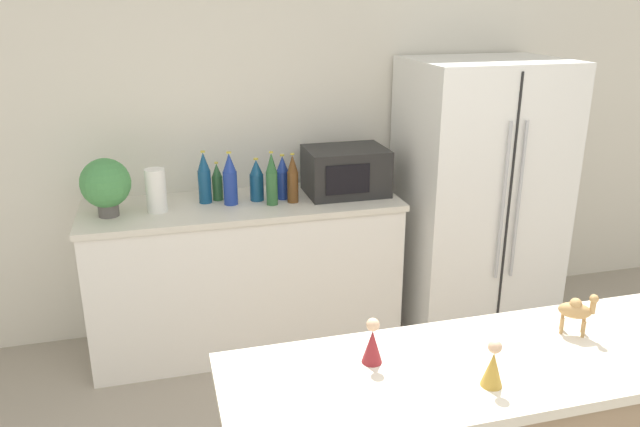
{
  "coord_description": "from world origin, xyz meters",
  "views": [
    {
      "loc": [
        -0.89,
        -1.06,
        2.06
      ],
      "look_at": [
        -0.22,
        1.42,
        1.16
      ],
      "focal_mm": 35.0,
      "sensor_mm": 36.0,
      "label": 1
    }
  ],
  "objects_px": {
    "back_bottle_5": "(283,178)",
    "refrigerator": "(477,197)",
    "camel_figurine": "(577,310)",
    "back_bottle_4": "(204,178)",
    "paper_towel_roll": "(156,190)",
    "wise_man_figurine_crimson": "(372,344)",
    "back_bottle_1": "(257,180)",
    "wise_man_figurine_blue": "(493,366)",
    "microwave": "(346,171)",
    "back_bottle_0": "(293,179)",
    "back_bottle_6": "(272,179)",
    "back_bottle_2": "(230,179)",
    "potted_plant": "(106,184)",
    "back_bottle_3": "(217,182)"
  },
  "relations": [
    {
      "from": "back_bottle_5",
      "to": "refrigerator",
      "type": "bearing_deg",
      "value": -4.34
    },
    {
      "from": "camel_figurine",
      "to": "back_bottle_4",
      "type": "bearing_deg",
      "value": 119.68
    },
    {
      "from": "paper_towel_roll",
      "to": "wise_man_figurine_crimson",
      "type": "height_order",
      "value": "paper_towel_roll"
    },
    {
      "from": "camel_figurine",
      "to": "back_bottle_1",
      "type": "bearing_deg",
      "value": 112.84
    },
    {
      "from": "wise_man_figurine_blue",
      "to": "back_bottle_4",
      "type": "bearing_deg",
      "value": 107.28
    },
    {
      "from": "back_bottle_1",
      "to": "back_bottle_5",
      "type": "relative_size",
      "value": 0.95
    },
    {
      "from": "refrigerator",
      "to": "back_bottle_5",
      "type": "relative_size",
      "value": 6.36
    },
    {
      "from": "microwave",
      "to": "back_bottle_0",
      "type": "bearing_deg",
      "value": -165.67
    },
    {
      "from": "back_bottle_0",
      "to": "back_bottle_1",
      "type": "distance_m",
      "value": 0.22
    },
    {
      "from": "wise_man_figurine_crimson",
      "to": "microwave",
      "type": "bearing_deg",
      "value": 75.27
    },
    {
      "from": "back_bottle_5",
      "to": "back_bottle_6",
      "type": "height_order",
      "value": "back_bottle_6"
    },
    {
      "from": "paper_towel_roll",
      "to": "back_bottle_1",
      "type": "xyz_separation_m",
      "value": [
        0.57,
        0.06,
        -0.0
      ]
    },
    {
      "from": "back_bottle_5",
      "to": "back_bottle_2",
      "type": "bearing_deg",
      "value": -174.75
    },
    {
      "from": "wise_man_figurine_crimson",
      "to": "back_bottle_2",
      "type": "bearing_deg",
      "value": 96.67
    },
    {
      "from": "back_bottle_6",
      "to": "paper_towel_roll",
      "type": "bearing_deg",
      "value": 176.05
    },
    {
      "from": "back_bottle_4",
      "to": "back_bottle_6",
      "type": "bearing_deg",
      "value": -20.11
    },
    {
      "from": "refrigerator",
      "to": "microwave",
      "type": "distance_m",
      "value": 0.88
    },
    {
      "from": "back_bottle_0",
      "to": "back_bottle_4",
      "type": "bearing_deg",
      "value": 166.14
    },
    {
      "from": "paper_towel_roll",
      "to": "camel_figurine",
      "type": "relative_size",
      "value": 1.57
    },
    {
      "from": "back_bottle_5",
      "to": "paper_towel_roll",
      "type": "bearing_deg",
      "value": -175.96
    },
    {
      "from": "microwave",
      "to": "wise_man_figurine_blue",
      "type": "xyz_separation_m",
      "value": [
        -0.19,
        -2.08,
        -0.04
      ]
    },
    {
      "from": "paper_towel_roll",
      "to": "back_bottle_4",
      "type": "height_order",
      "value": "back_bottle_4"
    },
    {
      "from": "potted_plant",
      "to": "back_bottle_1",
      "type": "bearing_deg",
      "value": 4.54
    },
    {
      "from": "back_bottle_6",
      "to": "wise_man_figurine_crimson",
      "type": "xyz_separation_m",
      "value": [
        -0.02,
        -1.76,
        -0.05
      ]
    },
    {
      "from": "back_bottle_0",
      "to": "wise_man_figurine_crimson",
      "type": "height_order",
      "value": "back_bottle_0"
    },
    {
      "from": "back_bottle_3",
      "to": "camel_figurine",
      "type": "xyz_separation_m",
      "value": [
        1.01,
        -1.94,
        0.02
      ]
    },
    {
      "from": "back_bottle_2",
      "to": "back_bottle_5",
      "type": "bearing_deg",
      "value": 5.25
    },
    {
      "from": "potted_plant",
      "to": "back_bottle_0",
      "type": "xyz_separation_m",
      "value": [
        1.03,
        -0.02,
        -0.04
      ]
    },
    {
      "from": "microwave",
      "to": "back_bottle_1",
      "type": "relative_size",
      "value": 1.88
    },
    {
      "from": "back_bottle_1",
      "to": "paper_towel_roll",
      "type": "bearing_deg",
      "value": -174.29
    },
    {
      "from": "paper_towel_roll",
      "to": "microwave",
      "type": "bearing_deg",
      "value": 2.96
    },
    {
      "from": "paper_towel_roll",
      "to": "wise_man_figurine_crimson",
      "type": "distance_m",
      "value": 1.91
    },
    {
      "from": "back_bottle_0",
      "to": "wise_man_figurine_blue",
      "type": "bearing_deg",
      "value": -85.36
    },
    {
      "from": "camel_figurine",
      "to": "wise_man_figurine_blue",
      "type": "bearing_deg",
      "value": -154.98
    },
    {
      "from": "wise_man_figurine_blue",
      "to": "back_bottle_1",
      "type": "bearing_deg",
      "value": 99.8
    },
    {
      "from": "back_bottle_0",
      "to": "back_bottle_5",
      "type": "relative_size",
      "value": 1.09
    },
    {
      "from": "potted_plant",
      "to": "back_bottle_3",
      "type": "height_order",
      "value": "potted_plant"
    },
    {
      "from": "wise_man_figurine_crimson",
      "to": "back_bottle_5",
      "type": "bearing_deg",
      "value": 86.96
    },
    {
      "from": "microwave",
      "to": "back_bottle_5",
      "type": "bearing_deg",
      "value": -179.05
    },
    {
      "from": "microwave",
      "to": "back_bottle_6",
      "type": "distance_m",
      "value": 0.49
    },
    {
      "from": "back_bottle_5",
      "to": "wise_man_figurine_blue",
      "type": "distance_m",
      "value": 2.08
    },
    {
      "from": "refrigerator",
      "to": "wise_man_figurine_crimson",
      "type": "xyz_separation_m",
      "value": [
        -1.34,
        -1.76,
        0.17
      ]
    },
    {
      "from": "back_bottle_3",
      "to": "back_bottle_4",
      "type": "relative_size",
      "value": 0.74
    },
    {
      "from": "wise_man_figurine_crimson",
      "to": "back_bottle_1",
      "type": "bearing_deg",
      "value": 91.7
    },
    {
      "from": "back_bottle_1",
      "to": "camel_figurine",
      "type": "height_order",
      "value": "back_bottle_1"
    },
    {
      "from": "potted_plant",
      "to": "back_bottle_5",
      "type": "bearing_deg",
      "value": 3.49
    },
    {
      "from": "potted_plant",
      "to": "microwave",
      "type": "xyz_separation_m",
      "value": [
        1.38,
        0.07,
        -0.04
      ]
    },
    {
      "from": "refrigerator",
      "to": "back_bottle_0",
      "type": "distance_m",
      "value": 1.21
    },
    {
      "from": "back_bottle_3",
      "to": "microwave",
      "type": "bearing_deg",
      "value": -5.05
    },
    {
      "from": "microwave",
      "to": "back_bottle_5",
      "type": "height_order",
      "value": "microwave"
    }
  ]
}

